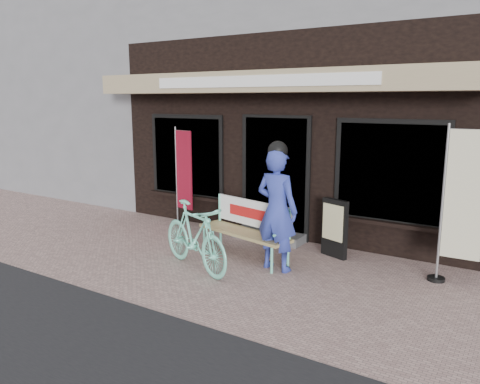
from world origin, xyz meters
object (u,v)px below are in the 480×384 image
Objects in this scene: nobori_red at (183,175)px; bicycle at (195,236)px; person at (277,208)px; nobori_cream at (460,204)px; menu_stand at (334,228)px; bench at (248,225)px.

bicycle is at bearing -36.20° from nobori_red.
nobori_cream reaches higher than person.
nobori_red is (-1.73, 1.88, 0.50)m from bicycle.
person reaches higher than bicycle.
person is 1.19m from menu_stand.
bench is at bearing -2.54° from bicycle.
menu_stand is (1.53, 1.60, -0.02)m from bicycle.
nobori_cream reaches higher than bench.
bench is 0.91× the size of person.
bicycle is 1.78× the size of menu_stand.
nobori_red reaches higher than person.
menu_stand is at bearing 6.37° from nobori_red.
bicycle is at bearing -158.40° from nobori_cream.
nobori_cream is (3.33, 1.41, 0.62)m from bicycle.
bench is 0.79× the size of nobori_cream.
person is at bearing -162.72° from nobori_cream.
bench is at bearing 164.62° from person.
nobori_red is (-2.75, 1.25, 0.07)m from person.
bicycle is (-0.39, -0.86, -0.03)m from bench.
bicycle is 2.60m from nobori_red.
person is 1.14× the size of bicycle.
bicycle is 0.85× the size of nobori_red.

